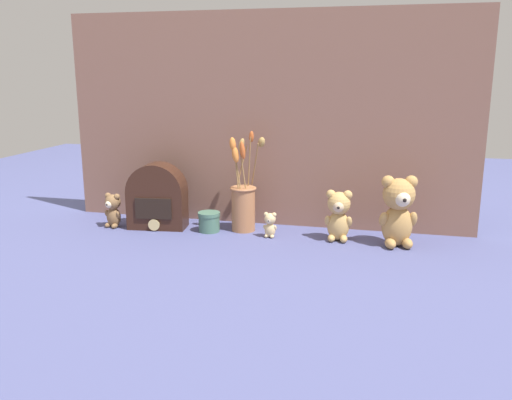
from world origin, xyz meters
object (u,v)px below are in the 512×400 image
teddy_bear_medium (339,214)px  teddy_bear_tiny (270,224)px  flower_vase (243,202)px  decorative_tin_tall (209,222)px  teddy_bear_large (398,210)px  teddy_bear_small (113,209)px  vintage_radio (157,199)px

teddy_bear_medium → teddy_bear_tiny: (-0.23, -0.02, -0.04)m
flower_vase → decorative_tin_tall: bearing=-160.5°
teddy_bear_large → teddy_bear_small: teddy_bear_large is taller
vintage_radio → decorative_tin_tall: size_ratio=3.00×
teddy_bear_medium → flower_vase: (-0.34, 0.04, 0.02)m
teddy_bear_tiny → flower_vase: 0.14m
vintage_radio → teddy_bear_tiny: bearing=-2.6°
teddy_bear_small → decorative_tin_tall: size_ratio=1.60×
teddy_bear_small → vintage_radio: (0.16, 0.03, 0.04)m
teddy_bear_medium → vintage_radio: size_ratio=0.73×
flower_vase → decorative_tin_tall: 0.14m
teddy_bear_large → teddy_bear_tiny: teddy_bear_large is taller
teddy_bear_small → decorative_tin_tall: teddy_bear_small is taller
flower_vase → vintage_radio: flower_vase is taller
teddy_bear_large → teddy_bear_tiny: 0.42m
teddy_bear_tiny → vintage_radio: 0.42m
teddy_bear_tiny → decorative_tin_tall: 0.22m
teddy_bear_tiny → vintage_radio: bearing=177.4°
teddy_bear_medium → vintage_radio: vintage_radio is taller
flower_vase → teddy_bear_large: bearing=-5.8°
teddy_bear_medium → teddy_bear_small: size_ratio=1.37×
teddy_bear_tiny → decorative_tin_tall: teddy_bear_tiny is taller
vintage_radio → decorative_tin_tall: 0.21m
teddy_bear_tiny → teddy_bear_medium: bearing=4.3°
teddy_bear_medium → decorative_tin_tall: (-0.45, -0.00, -0.05)m
teddy_bear_medium → teddy_bear_small: bearing=-177.8°
teddy_bear_large → vintage_radio: bearing=178.9°
teddy_bear_large → flower_vase: size_ratio=0.66×
decorative_tin_tall → flower_vase: bearing=19.5°
teddy_bear_tiny → vintage_radio: vintage_radio is taller
teddy_bear_medium → teddy_bear_small: (-0.80, -0.03, -0.02)m
teddy_bear_large → decorative_tin_tall: 0.65m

